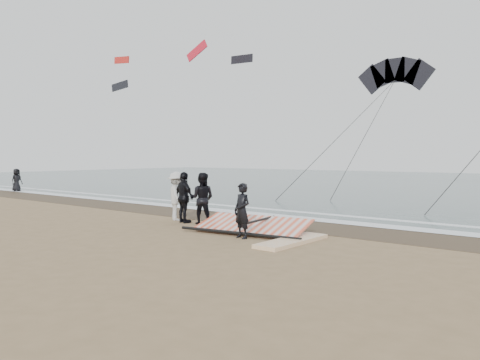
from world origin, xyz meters
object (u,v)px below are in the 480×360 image
object	(u,v)px
sail_rig	(254,226)
board_white	(292,241)
board_cream	(238,224)
man_main	(242,211)

from	to	relation	value
sail_rig	board_white	bearing A→B (deg)	-22.01
board_cream	man_main	bearing A→B (deg)	-27.34
board_cream	sail_rig	xyz separation A→B (m)	(1.31, -0.82, 0.14)
board_cream	sail_rig	distance (m)	1.56
board_white	man_main	bearing A→B (deg)	-168.56
man_main	board_cream	xyz separation A→B (m)	(-1.66, 1.87, -0.77)
board_white	sail_rig	distance (m)	2.06
man_main	board_white	bearing A→B (deg)	21.25
man_main	board_white	size ratio (longest dim) A/B	0.61
man_main	board_cream	size ratio (longest dim) A/B	0.68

